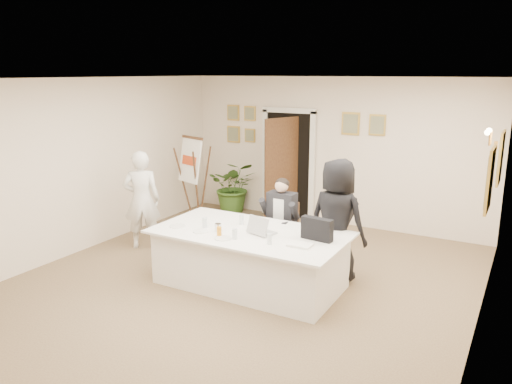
{
  "coord_description": "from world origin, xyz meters",
  "views": [
    {
      "loc": [
        3.35,
        -5.44,
        2.89
      ],
      "look_at": [
        -0.04,
        0.6,
        1.21
      ],
      "focal_mm": 35.0,
      "sensor_mm": 36.0,
      "label": 1
    }
  ],
  "objects": [
    {
      "name": "floor",
      "position": [
        0.0,
        0.0,
        0.0
      ],
      "size": [
        7.0,
        7.0,
        0.0
      ],
      "primitive_type": "plane",
      "color": "brown",
      "rests_on": "ground"
    },
    {
      "name": "ceiling",
      "position": [
        0.0,
        0.0,
        2.8
      ],
      "size": [
        6.0,
        7.0,
        0.02
      ],
      "primitive_type": "cube",
      "color": "white",
      "rests_on": "wall_back"
    },
    {
      "name": "pictures_back_wall",
      "position": [
        -0.8,
        3.47,
        1.85
      ],
      "size": [
        3.4,
        0.06,
        0.8
      ],
      "primitive_type": null,
      "color": "gold",
      "rests_on": "wall_back"
    },
    {
      "name": "oj_glass",
      "position": [
        -0.13,
        -0.24,
        0.84
      ],
      "size": [
        0.08,
        0.08,
        0.13
      ],
      "primitive_type": "cylinder",
      "rotation": [
        0.0,
        0.0,
        -0.31
      ],
      "color": "orange",
      "rests_on": "conference_table"
    },
    {
      "name": "glass_a",
      "position": [
        -0.51,
        -0.01,
        0.84
      ],
      "size": [
        0.07,
        0.07,
        0.14
      ],
      "primitive_type": "cylinder",
      "rotation": [
        0.0,
        0.0,
        0.05
      ],
      "color": "silver",
      "rests_on": "conference_table"
    },
    {
      "name": "seated_man",
      "position": [
        0.12,
        1.07,
        0.68
      ],
      "size": [
        0.64,
        0.68,
        1.35
      ],
      "primitive_type": null,
      "rotation": [
        0.0,
        0.0,
        -0.11
      ],
      "color": "black",
      "rests_on": "floor"
    },
    {
      "name": "plate_left",
      "position": [
        -0.87,
        -0.17,
        0.78
      ],
      "size": [
        0.23,
        0.23,
        0.01
      ],
      "primitive_type": "cylinder",
      "rotation": [
        0.0,
        0.0,
        -0.0
      ],
      "color": "white",
      "rests_on": "conference_table"
    },
    {
      "name": "conference_table",
      "position": [
        0.12,
        0.14,
        0.39
      ],
      "size": [
        2.63,
        1.4,
        0.78
      ],
      "color": "white",
      "rests_on": "floor"
    },
    {
      "name": "standing_woman",
      "position": [
        1.08,
        0.9,
        0.87
      ],
      "size": [
        0.94,
        0.7,
        1.74
      ],
      "primitive_type": "imported",
      "rotation": [
        0.0,
        0.0,
        2.96
      ],
      "color": "black",
      "rests_on": "floor"
    },
    {
      "name": "plate_mid",
      "position": [
        -0.46,
        -0.2,
        0.78
      ],
      "size": [
        0.21,
        0.21,
        0.01
      ],
      "primitive_type": "cylinder",
      "rotation": [
        0.0,
        0.0,
        0.02
      ],
      "color": "white",
      "rests_on": "conference_table"
    },
    {
      "name": "plate_near",
      "position": [
        -0.03,
        -0.29,
        0.78
      ],
      "size": [
        0.27,
        0.27,
        0.01
      ],
      "primitive_type": "cylinder",
      "rotation": [
        0.0,
        0.0,
        0.2
      ],
      "color": "white",
      "rests_on": "conference_table"
    },
    {
      "name": "steel_jug",
      "position": [
        -0.26,
        -0.07,
        0.83
      ],
      "size": [
        0.11,
        0.11,
        0.11
      ],
      "primitive_type": "cylinder",
      "rotation": [
        0.0,
        0.0,
        -0.3
      ],
      "color": "silver",
      "rests_on": "conference_table"
    },
    {
      "name": "laptop",
      "position": [
        0.3,
        0.17,
        0.91
      ],
      "size": [
        0.44,
        0.45,
        0.28
      ],
      "primitive_type": null,
      "rotation": [
        0.0,
        0.0,
        -0.29
      ],
      "color": "#B7BABC",
      "rests_on": "conference_table"
    },
    {
      "name": "wall_left",
      "position": [
        -3.0,
        0.0,
        1.4
      ],
      "size": [
        0.1,
        7.0,
        2.8
      ],
      "primitive_type": "cube",
      "color": "#F3E4CD",
      "rests_on": "floor"
    },
    {
      "name": "flip_chart",
      "position": [
        -2.2,
        2.07,
        0.78
      ],
      "size": [
        0.61,
        0.46,
        1.68
      ],
      "color": "#361B11",
      "rests_on": "floor"
    },
    {
      "name": "doorway",
      "position": [
        -0.88,
        3.32,
        1.04
      ],
      "size": [
        1.14,
        0.86,
        2.2
      ],
      "color": "black",
      "rests_on": "floor"
    },
    {
      "name": "glass_d",
      "position": [
        -0.14,
        0.36,
        0.84
      ],
      "size": [
        0.08,
        0.08,
        0.14
      ],
      "primitive_type": "cylinder",
      "rotation": [
        0.0,
        0.0,
        0.24
      ],
      "color": "silver",
      "rests_on": "conference_table"
    },
    {
      "name": "pictures_right_wall",
      "position": [
        2.97,
        1.2,
        1.75
      ],
      "size": [
        0.06,
        2.2,
        0.8
      ],
      "primitive_type": null,
      "color": "gold",
      "rests_on": "wall_right"
    },
    {
      "name": "glass_b",
      "position": [
        0.1,
        -0.22,
        0.84
      ],
      "size": [
        0.07,
        0.07,
        0.14
      ],
      "primitive_type": "cylinder",
      "rotation": [
        0.0,
        0.0,
        0.06
      ],
      "color": "silver",
      "rests_on": "conference_table"
    },
    {
      "name": "paper_stack",
      "position": [
        0.96,
        -0.06,
        0.79
      ],
      "size": [
        0.3,
        0.21,
        0.03
      ],
      "primitive_type": "cube",
      "rotation": [
        0.0,
        0.0,
        0.03
      ],
      "color": "white",
      "rests_on": "conference_table"
    },
    {
      "name": "wall_right",
      "position": [
        3.0,
        0.0,
        1.4
      ],
      "size": [
        0.1,
        7.0,
        2.8
      ],
      "primitive_type": "cube",
      "color": "#F3E4CD",
      "rests_on": "floor"
    },
    {
      "name": "wall_back",
      "position": [
        0.0,
        3.5,
        1.4
      ],
      "size": [
        6.0,
        0.1,
        2.8
      ],
      "primitive_type": "cube",
      "color": "#F3E4CD",
      "rests_on": "floor"
    },
    {
      "name": "wall_sconce",
      "position": [
        2.9,
        1.2,
        2.1
      ],
      "size": [
        0.2,
        0.3,
        0.24
      ],
      "primitive_type": null,
      "color": "gold",
      "rests_on": "wall_right"
    },
    {
      "name": "glass_c",
      "position": [
        0.59,
        -0.18,
        0.84
      ],
      "size": [
        0.07,
        0.07,
        0.14
      ],
      "primitive_type": "cylinder",
      "rotation": [
        0.0,
        0.0,
        0.21
      ],
      "color": "silver",
      "rests_on": "conference_table"
    },
    {
      "name": "potted_palm",
      "position": [
        -2.03,
        3.2,
        0.55
      ],
      "size": [
        1.26,
        1.2,
        1.09
      ],
      "primitive_type": "imported",
      "rotation": [
        0.0,
        0.0,
        0.45
      ],
      "color": "#345A1E",
      "rests_on": "floor"
    },
    {
      "name": "laptop_bag",
      "position": [
        1.05,
        0.26,
        0.92
      ],
      "size": [
        0.43,
        0.16,
        0.29
      ],
      "primitive_type": "cube",
      "rotation": [
        0.0,
        0.0,
        -0.11
      ],
      "color": "black",
      "rests_on": "conference_table"
    },
    {
      "name": "standing_man",
      "position": [
        -2.2,
        0.59,
        0.82
      ],
      "size": [
        0.72,
        0.67,
        1.65
      ],
      "primitive_type": "imported",
      "rotation": [
        0.0,
        0.0,
        3.77
      ],
      "color": "white",
      "rests_on": "floor"
    }
  ]
}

